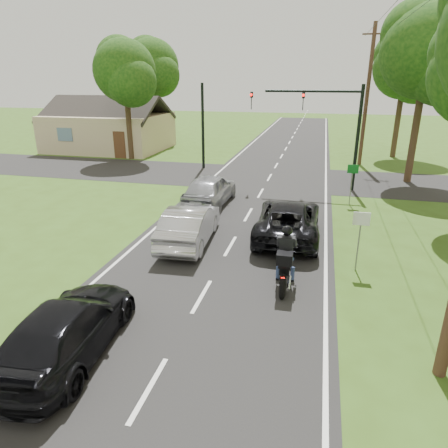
{
  "coord_description": "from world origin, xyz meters",
  "views": [
    {
      "loc": [
        3.17,
        -10.26,
        6.3
      ],
      "look_at": [
        -0.02,
        3.0,
        1.3
      ],
      "focal_mm": 32.0,
      "sensor_mm": 36.0,
      "label": 1
    }
  ],
  "objects_px": {
    "motorcycle_rider": "(285,263)",
    "traffic_signal": "(326,118)",
    "sign_white": "(361,227)",
    "dark_suv": "(288,219)",
    "sign_green": "(352,175)",
    "dark_car_behind": "(67,328)",
    "silver_suv": "(210,189)",
    "utility_pole_far": "(367,96)",
    "silver_sedan": "(190,225)"
  },
  "relations": [
    {
      "from": "motorcycle_rider",
      "to": "sign_green",
      "type": "xyz_separation_m",
      "value": [
        2.51,
        9.71,
        0.79
      ]
    },
    {
      "from": "silver_suv",
      "to": "sign_green",
      "type": "bearing_deg",
      "value": -164.5
    },
    {
      "from": "silver_sedan",
      "to": "sign_green",
      "type": "bearing_deg",
      "value": -137.27
    },
    {
      "from": "dark_suv",
      "to": "sign_white",
      "type": "distance_m",
      "value": 3.78
    },
    {
      "from": "dark_car_behind",
      "to": "sign_green",
      "type": "bearing_deg",
      "value": -121.76
    },
    {
      "from": "silver_suv",
      "to": "sign_white",
      "type": "relative_size",
      "value": 2.27
    },
    {
      "from": "dark_car_behind",
      "to": "sign_white",
      "type": "distance_m",
      "value": 9.48
    },
    {
      "from": "motorcycle_rider",
      "to": "silver_suv",
      "type": "relative_size",
      "value": 0.49
    },
    {
      "from": "utility_pole_far",
      "to": "dark_car_behind",
      "type": "bearing_deg",
      "value": -108.64
    },
    {
      "from": "silver_sedan",
      "to": "silver_suv",
      "type": "distance_m",
      "value": 5.27
    },
    {
      "from": "dark_car_behind",
      "to": "dark_suv",
      "type": "bearing_deg",
      "value": -121.38
    },
    {
      "from": "dark_suv",
      "to": "silver_sedan",
      "type": "height_order",
      "value": "silver_sedan"
    },
    {
      "from": "dark_suv",
      "to": "utility_pole_far",
      "type": "distance_m",
      "value": 17.44
    },
    {
      "from": "motorcycle_rider",
      "to": "utility_pole_far",
      "type": "relative_size",
      "value": 0.24
    },
    {
      "from": "dark_suv",
      "to": "dark_car_behind",
      "type": "relative_size",
      "value": 1.15
    },
    {
      "from": "sign_white",
      "to": "silver_sedan",
      "type": "bearing_deg",
      "value": 171.06
    },
    {
      "from": "silver_suv",
      "to": "utility_pole_far",
      "type": "height_order",
      "value": "utility_pole_far"
    },
    {
      "from": "dark_suv",
      "to": "dark_car_behind",
      "type": "bearing_deg",
      "value": 62.17
    },
    {
      "from": "dark_car_behind",
      "to": "sign_white",
      "type": "relative_size",
      "value": 2.24
    },
    {
      "from": "silver_suv",
      "to": "sign_green",
      "type": "height_order",
      "value": "sign_green"
    },
    {
      "from": "motorcycle_rider",
      "to": "traffic_signal",
      "type": "relative_size",
      "value": 0.37
    },
    {
      "from": "dark_suv",
      "to": "sign_green",
      "type": "height_order",
      "value": "sign_green"
    },
    {
      "from": "motorcycle_rider",
      "to": "dark_car_behind",
      "type": "relative_size",
      "value": 0.5
    },
    {
      "from": "motorcycle_rider",
      "to": "traffic_signal",
      "type": "height_order",
      "value": "traffic_signal"
    },
    {
      "from": "traffic_signal",
      "to": "sign_green",
      "type": "distance_m",
      "value": 4.24
    },
    {
      "from": "traffic_signal",
      "to": "utility_pole_far",
      "type": "relative_size",
      "value": 0.64
    },
    {
      "from": "dark_car_behind",
      "to": "silver_suv",
      "type": "bearing_deg",
      "value": -95.17
    },
    {
      "from": "traffic_signal",
      "to": "sign_green",
      "type": "bearing_deg",
      "value": -62.62
    },
    {
      "from": "dark_car_behind",
      "to": "utility_pole_far",
      "type": "height_order",
      "value": "utility_pole_far"
    },
    {
      "from": "traffic_signal",
      "to": "sign_white",
      "type": "height_order",
      "value": "traffic_signal"
    },
    {
      "from": "dark_suv",
      "to": "traffic_signal",
      "type": "height_order",
      "value": "traffic_signal"
    },
    {
      "from": "dark_car_behind",
      "to": "sign_green",
      "type": "distance_m",
      "value": 16.04
    },
    {
      "from": "silver_suv",
      "to": "dark_car_behind",
      "type": "height_order",
      "value": "silver_suv"
    },
    {
      "from": "sign_white",
      "to": "dark_suv",
      "type": "bearing_deg",
      "value": 134.63
    },
    {
      "from": "silver_sedan",
      "to": "utility_pole_far",
      "type": "bearing_deg",
      "value": -117.65
    },
    {
      "from": "sign_green",
      "to": "motorcycle_rider",
      "type": "bearing_deg",
      "value": -104.51
    },
    {
      "from": "traffic_signal",
      "to": "sign_green",
      "type": "xyz_separation_m",
      "value": [
        1.56,
        -3.02,
        -2.54
      ]
    },
    {
      "from": "motorcycle_rider",
      "to": "sign_white",
      "type": "height_order",
      "value": "sign_white"
    },
    {
      "from": "dark_car_behind",
      "to": "sign_white",
      "type": "height_order",
      "value": "sign_white"
    },
    {
      "from": "silver_sedan",
      "to": "traffic_signal",
      "type": "distance_m",
      "value": 11.69
    },
    {
      "from": "motorcycle_rider",
      "to": "utility_pole_far",
      "type": "xyz_separation_m",
      "value": [
        3.81,
        20.73,
        4.28
      ]
    },
    {
      "from": "dark_car_behind",
      "to": "utility_pole_far",
      "type": "bearing_deg",
      "value": -113.54
    },
    {
      "from": "silver_suv",
      "to": "silver_sedan",
      "type": "bearing_deg",
      "value": 98.24
    },
    {
      "from": "silver_suv",
      "to": "sign_white",
      "type": "distance_m",
      "value": 9.39
    },
    {
      "from": "dark_suv",
      "to": "sign_white",
      "type": "relative_size",
      "value": 2.56
    },
    {
      "from": "sign_white",
      "to": "dark_car_behind",
      "type": "bearing_deg",
      "value": -138.22
    },
    {
      "from": "dark_suv",
      "to": "silver_suv",
      "type": "bearing_deg",
      "value": -40.84
    },
    {
      "from": "dark_suv",
      "to": "traffic_signal",
      "type": "bearing_deg",
      "value": -99.69
    },
    {
      "from": "silver_sedan",
      "to": "sign_green",
      "type": "height_order",
      "value": "sign_green"
    },
    {
      "from": "silver_suv",
      "to": "sign_green",
      "type": "distance_m",
      "value": 7.43
    }
  ]
}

